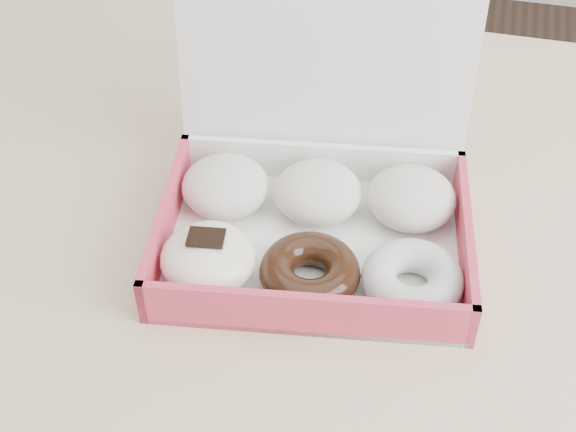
# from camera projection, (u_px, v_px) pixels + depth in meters

# --- Properties ---
(table) EXTENTS (1.20, 0.80, 0.75)m
(table) POSITION_uv_depth(u_px,v_px,m) (366.00, 264.00, 0.88)
(table) COLOR #CEB388
(table) RESTS_ON ground
(donut_box) EXTENTS (0.33, 0.29, 0.22)m
(donut_box) POSITION_uv_depth(u_px,v_px,m) (312.00, 212.00, 0.78)
(donut_box) COLOR white
(donut_box) RESTS_ON table
(newspapers) EXTENTS (0.23, 0.18, 0.04)m
(newspapers) POSITION_uv_depth(u_px,v_px,m) (325.00, 55.00, 1.02)
(newspapers) COLOR white
(newspapers) RESTS_ON table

